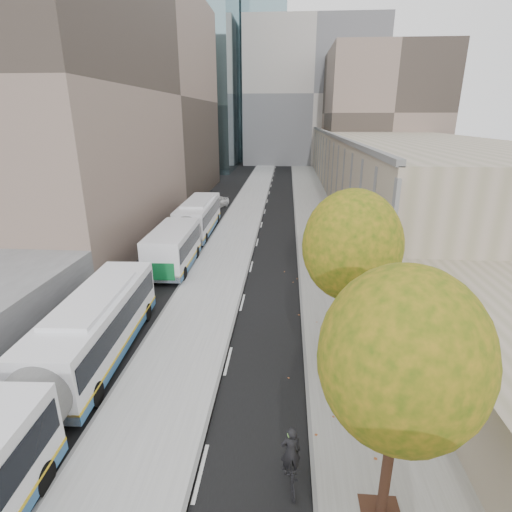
# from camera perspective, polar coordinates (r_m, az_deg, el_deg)

# --- Properties ---
(bus_platform) EXTENTS (4.25, 150.00, 0.15)m
(bus_platform) POSITION_cam_1_polar(r_m,az_deg,el_deg) (39.92, -2.50, 4.27)
(bus_platform) COLOR #A8A8A8
(bus_platform) RESTS_ON ground
(sidewalk) EXTENTS (4.75, 150.00, 0.08)m
(sidewalk) POSITION_cam_1_polar(r_m,az_deg,el_deg) (39.79, 9.04, 3.95)
(sidewalk) COLOR gray
(sidewalk) RESTS_ON ground
(building_tan) EXTENTS (18.00, 92.00, 8.00)m
(building_tan) POSITION_cam_1_polar(r_m,az_deg,el_deg) (69.16, 17.08, 13.16)
(building_tan) COLOR gray
(building_tan) RESTS_ON ground
(building_midrise) EXTENTS (24.00, 46.00, 25.00)m
(building_midrise) POSITION_cam_1_polar(r_m,az_deg,el_deg) (50.06, -24.97, 20.03)
(building_midrise) COLOR gray
(building_midrise) RESTS_ON ground
(building_far_block) EXTENTS (30.00, 18.00, 30.00)m
(building_far_block) POSITION_cam_1_polar(r_m,az_deg,el_deg) (99.52, 7.92, 21.77)
(building_far_block) COLOR #ADA59E
(building_far_block) RESTS_ON ground
(bus_shelter) EXTENTS (1.90, 4.40, 2.53)m
(bus_shelter) POSITION_cam_1_polar(r_m,az_deg,el_deg) (17.15, 20.77, -10.72)
(bus_shelter) COLOR #383A3F
(bus_shelter) RESTS_ON sidewalk
(tree_b) EXTENTS (4.00, 4.00, 6.97)m
(tree_b) POSITION_cam_1_polar(r_m,az_deg,el_deg) (10.26, 20.19, -13.63)
(tree_b) COLOR black
(tree_b) RESTS_ON sidewalk
(tree_c) EXTENTS (4.20, 4.20, 7.28)m
(tree_c) POSITION_cam_1_polar(r_m,az_deg,el_deg) (17.30, 13.53, 1.40)
(tree_c) COLOR black
(tree_c) RESTS_ON sidewalk
(bus_near) EXTENTS (3.31, 17.29, 2.87)m
(bus_near) POSITION_cam_1_polar(r_m,az_deg,el_deg) (16.56, -26.95, -15.37)
(bus_near) COLOR white
(bus_near) RESTS_ON ground
(bus_far) EXTENTS (2.95, 17.84, 2.97)m
(bus_far) POSITION_cam_1_polar(r_m,az_deg,el_deg) (34.01, -9.48, 4.05)
(bus_far) COLOR white
(bus_far) RESTS_ON ground
(cyclist) EXTENTS (0.72, 1.69, 2.10)m
(cyclist) POSITION_cam_1_polar(r_m,az_deg,el_deg) (13.23, 4.93, -27.52)
(cyclist) COLOR black
(cyclist) RESTS_ON ground
(distant_car) EXTENTS (2.85, 4.33, 1.37)m
(distant_car) POSITION_cam_1_polar(r_m,az_deg,el_deg) (48.53, -5.63, 7.64)
(distant_car) COLOR silver
(distant_car) RESTS_ON ground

